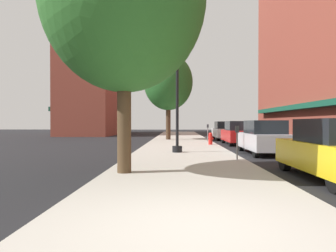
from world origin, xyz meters
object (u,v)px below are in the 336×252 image
object	(u,v)px
parking_meter_near	(237,138)
car_red	(238,133)
parking_meter_far	(208,131)
tree_near	(168,82)
lamppost	(177,89)
car_silver	(264,138)
car_yellow	(336,150)
car_white	(224,131)
fire_hydrant	(210,138)

from	to	relation	value
parking_meter_near	car_red	world-z (taller)	car_red
parking_meter_far	tree_near	xyz separation A→B (m)	(-3.09, 2.70, 4.04)
lamppost	tree_near	distance (m)	11.33
lamppost	car_silver	xyz separation A→B (m)	(4.27, 0.40, -2.39)
lamppost	car_yellow	distance (m)	8.04
parking_meter_near	parking_meter_far	distance (m)	11.33
car_red	car_yellow	bearing A→B (deg)	-90.37
tree_near	car_red	distance (m)	7.90
parking_meter_far	car_red	xyz separation A→B (m)	(1.95, -1.72, -0.14)
parking_meter_far	tree_near	world-z (taller)	tree_near
car_yellow	car_red	size ratio (longest dim) A/B	1.00
lamppost	car_yellow	xyz separation A→B (m)	(4.27, -6.38, -2.39)
car_yellow	parking_meter_far	bearing A→B (deg)	98.18
tree_near	car_yellow	distance (m)	18.73
parking_meter_near	lamppost	bearing A→B (deg)	129.01
tree_near	lamppost	bearing A→B (deg)	-86.06
parking_meter_near	tree_near	bearing A→B (deg)	102.42
car_yellow	car_red	xyz separation A→B (m)	(0.00, 13.13, 0.00)
parking_meter_near	car_red	xyz separation A→B (m)	(1.95, 9.61, -0.14)
car_white	car_red	bearing A→B (deg)	-88.68
lamppost	car_red	world-z (taller)	lamppost
tree_near	car_red	bearing A→B (deg)	-41.24
lamppost	fire_hydrant	world-z (taller)	lamppost
lamppost	parking_meter_far	bearing A→B (deg)	74.66
fire_hydrant	car_white	size ratio (longest dim) A/B	0.18
parking_meter_near	car_red	bearing A→B (deg)	78.53
parking_meter_near	car_silver	distance (m)	3.80
fire_hydrant	car_yellow	distance (m)	11.78
car_red	parking_meter_near	bearing A→B (deg)	-101.84
parking_meter_near	car_yellow	distance (m)	4.02
fire_hydrant	car_silver	world-z (taller)	car_silver
lamppost	car_white	world-z (taller)	lamppost
car_yellow	parking_meter_near	bearing A→B (deg)	119.72
car_yellow	car_red	world-z (taller)	same
parking_meter_far	car_yellow	xyz separation A→B (m)	(1.95, -14.84, -0.14)
parking_meter_far	car_silver	size ratio (longest dim) A/B	0.30
parking_meter_near	tree_near	distance (m)	14.93
parking_meter_far	car_red	bearing A→B (deg)	-41.36
car_yellow	fire_hydrant	bearing A→B (deg)	100.95
tree_near	car_silver	distance (m)	12.61
lamppost	parking_meter_near	bearing A→B (deg)	-50.99
car_white	lamppost	bearing A→B (deg)	-106.96
parking_meter_far	car_yellow	bearing A→B (deg)	-82.52
fire_hydrant	car_white	bearing A→B (deg)	74.82
lamppost	car_yellow	world-z (taller)	lamppost
parking_meter_near	fire_hydrant	bearing A→B (deg)	91.03
lamppost	car_yellow	size ratio (longest dim) A/B	1.37
fire_hydrant	car_silver	xyz separation A→B (m)	(2.10, -4.82, 0.29)
tree_near	car_yellow	bearing A→B (deg)	-73.97
car_silver	car_red	distance (m)	6.35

